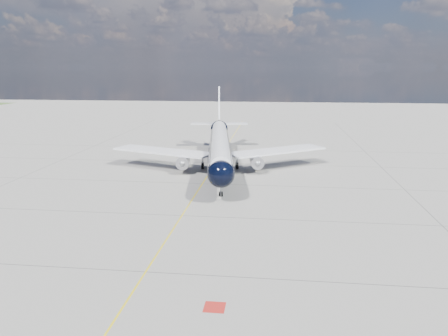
{
  "coord_description": "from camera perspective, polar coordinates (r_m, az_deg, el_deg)",
  "views": [
    {
      "loc": [
        10.97,
        -39.09,
        17.46
      ],
      "look_at": [
        4.08,
        18.82,
        4.0
      ],
      "focal_mm": 35.0,
      "sensor_mm": 36.0,
      "label": 1
    }
  ],
  "objects": [
    {
      "name": "ground",
      "position": [
        72.1,
        -2.17,
        -1.03
      ],
      "size": [
        320.0,
        320.0,
        0.0
      ],
      "primitive_type": "plane",
      "color": "gray",
      "rests_on": "ground"
    },
    {
      "name": "taxiway_centerline",
      "position": [
        67.32,
        -2.83,
        -2.05
      ],
      "size": [
        0.16,
        160.0,
        0.01
      ],
      "primitive_type": "cube",
      "color": "#DABD0B",
      "rests_on": "ground"
    },
    {
      "name": "red_marking",
      "position": [
        34.18,
        -1.24,
        -17.72
      ],
      "size": [
        1.6,
        1.6,
        0.01
      ],
      "primitive_type": "cube",
      "color": "maroon",
      "rests_on": "ground"
    },
    {
      "name": "main_airliner",
      "position": [
        76.4,
        -0.55,
        3.0
      ],
      "size": [
        38.13,
        46.76,
        13.52
      ],
      "rotation": [
        0.0,
        0.0,
        0.13
      ],
      "color": "black",
      "rests_on": "ground"
    }
  ]
}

